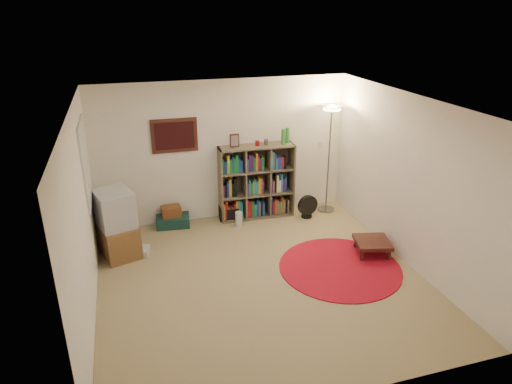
% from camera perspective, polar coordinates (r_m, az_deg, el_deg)
% --- Properties ---
extents(room, '(4.54, 4.54, 2.54)m').
position_cam_1_polar(room, '(6.08, 0.08, -0.64)').
color(room, '#9A845A').
rests_on(room, ground).
extents(bookshelf, '(1.36, 0.42, 1.62)m').
position_cam_1_polar(bookshelf, '(8.26, -0.10, 1.17)').
color(bookshelf, brown).
rests_on(bookshelf, ground).
extents(floor_lamp, '(0.46, 0.46, 2.01)m').
position_cam_1_polar(floor_lamp, '(8.30, 9.35, 8.33)').
color(floor_lamp, gray).
rests_on(floor_lamp, ground).
extents(floor_fan, '(0.39, 0.23, 0.43)m').
position_cam_1_polar(floor_fan, '(8.40, 6.45, -1.81)').
color(floor_fan, black).
rests_on(floor_fan, ground).
extents(tv_stand, '(0.69, 0.84, 1.06)m').
position_cam_1_polar(tv_stand, '(7.34, -17.02, -3.91)').
color(tv_stand, brown).
rests_on(tv_stand, ground).
extents(dvd_box, '(0.39, 0.35, 0.11)m').
position_cam_1_polar(dvd_box, '(7.44, -14.46, -7.18)').
color(dvd_box, '#B7B6BB').
rests_on(dvd_box, ground).
extents(suitcase, '(0.62, 0.44, 0.19)m').
position_cam_1_polar(suitcase, '(8.22, -10.35, -3.57)').
color(suitcase, '#13352F').
rests_on(suitcase, ground).
extents(wicker_basket, '(0.34, 0.25, 0.19)m').
position_cam_1_polar(wicker_basket, '(8.14, -10.54, -2.41)').
color(wicker_basket, brown).
rests_on(wicker_basket, suitcase).
extents(duffel_bag, '(0.37, 0.31, 0.24)m').
position_cam_1_polar(duffel_bag, '(8.37, -3.46, -2.56)').
color(duffel_bag, black).
rests_on(duffel_bag, ground).
extents(paper_towel, '(0.16, 0.16, 0.26)m').
position_cam_1_polar(paper_towel, '(8.09, -2.15, -3.37)').
color(paper_towel, silver).
rests_on(paper_towel, ground).
extents(red_rug, '(1.81, 1.81, 0.02)m').
position_cam_1_polar(red_rug, '(7.00, 10.45, -9.25)').
color(red_rug, maroon).
rests_on(red_rug, ground).
extents(side_table, '(0.64, 0.64, 0.24)m').
position_cam_1_polar(side_table, '(7.38, 14.36, -6.15)').
color(side_table, '#371613').
rests_on(side_table, ground).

